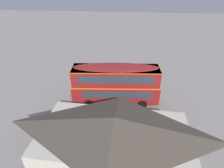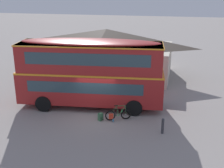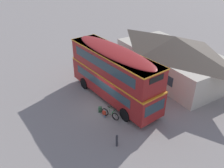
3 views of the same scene
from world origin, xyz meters
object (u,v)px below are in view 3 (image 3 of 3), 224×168
Objects in this scene: touring_bicycle at (109,114)px; kerb_bollard at (117,140)px; water_bottle_blue_sports at (105,116)px; double_decker_bus at (113,72)px; backpack_on_ground at (100,109)px.

kerb_bollard is (2.88, -1.23, 0.13)m from touring_bicycle.
kerb_bollard reaches higher than water_bottle_blue_sports.
double_decker_bus reaches higher than backpack_on_ground.
kerb_bollard is (5.07, -3.05, -2.14)m from double_decker_bus.
kerb_bollard reaches higher than backpack_on_ground.
water_bottle_blue_sports is at bearing 163.34° from kerb_bollard.
touring_bicycle is at bearing 156.91° from kerb_bollard.
backpack_on_ground is at bearing 176.27° from water_bottle_blue_sports.
double_decker_bus is at bearing 132.96° from water_bottle_blue_sports.
backpack_on_ground reaches higher than water_bottle_blue_sports.
touring_bicycle is 6.86× the size of water_bottle_blue_sports.
kerb_bollard is (3.92, -0.98, 0.22)m from backpack_on_ground.
backpack_on_ground is (-1.04, -0.25, -0.09)m from touring_bicycle.
backpack_on_ground is at bearing -60.92° from double_decker_bus.
water_bottle_blue_sports is (0.83, -0.05, -0.17)m from backpack_on_ground.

